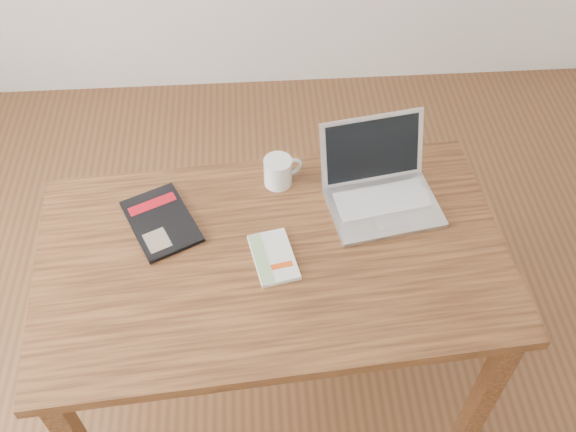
{
  "coord_description": "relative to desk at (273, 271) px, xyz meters",
  "views": [
    {
      "loc": [
        0.1,
        -0.99,
        2.29
      ],
      "look_at": [
        0.18,
        0.24,
        0.85
      ],
      "focal_mm": 40.0,
      "sensor_mm": 36.0,
      "label": 1
    }
  ],
  "objects": [
    {
      "name": "black_guidebook",
      "position": [
        -0.34,
        0.14,
        0.1
      ],
      "size": [
        0.28,
        0.32,
        0.01
      ],
      "rotation": [
        0.0,
        0.0,
        0.43
      ],
      "color": "black",
      "rests_on": "desk"
    },
    {
      "name": "coffee_mug",
      "position": [
        0.04,
        0.3,
        0.14
      ],
      "size": [
        0.13,
        0.09,
        0.1
      ],
      "rotation": [
        0.0,
        0.0,
        0.38
      ],
      "color": "white",
      "rests_on": "desk"
    },
    {
      "name": "white_guidebook",
      "position": [
        0.0,
        -0.02,
        0.1
      ],
      "size": [
        0.15,
        0.21,
        0.02
      ],
      "rotation": [
        0.0,
        0.0,
        0.2
      ],
      "color": "silver",
      "rests_on": "desk"
    },
    {
      "name": "laptop",
      "position": [
        0.35,
        0.21,
        0.14
      ],
      "size": [
        0.39,
        0.37,
        0.23
      ],
      "rotation": [
        0.0,
        0.0,
        0.17
      ],
      "color": "silver",
      "rests_on": "desk"
    },
    {
      "name": "room",
      "position": [
        -0.2,
        -0.18,
        0.69
      ],
      "size": [
        4.04,
        4.04,
        2.7
      ],
      "color": "brown",
      "rests_on": "ground"
    },
    {
      "name": "desk",
      "position": [
        0.0,
        0.0,
        0.0
      ],
      "size": [
        1.48,
        0.92,
        0.75
      ],
      "rotation": [
        0.0,
        0.0,
        0.07
      ],
      "color": "#58331A",
      "rests_on": "ground"
    }
  ]
}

